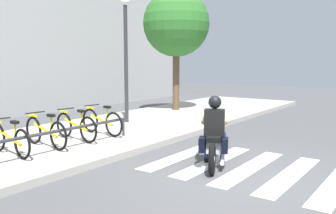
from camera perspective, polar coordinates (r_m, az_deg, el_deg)
ground_plane at (r=6.87m, az=10.37°, el=-10.72°), size 48.00×48.00×0.00m
sidewalk at (r=9.72m, az=-15.40°, el=-5.07°), size 24.00×4.40×0.15m
crosswalk_stripe_1 at (r=7.22m, az=18.64°, el=-10.07°), size 2.80×0.40×0.01m
crosswalk_stripe_2 at (r=7.47m, az=12.70°, el=-9.26°), size 2.80×0.40×0.01m
crosswalk_stripe_3 at (r=7.81m, az=7.24°, el=-8.42°), size 2.80×0.40×0.01m
crosswalk_stripe_4 at (r=8.20m, az=2.28°, el=-7.60°), size 2.80×0.40×0.01m
motorcycle at (r=7.53m, az=7.35°, el=-5.50°), size 1.92×1.03×1.20m
rider at (r=7.38m, az=7.33°, el=-2.89°), size 0.76×0.70×1.42m
bicycle_2 at (r=8.25m, az=-23.63°, el=-4.62°), size 0.48×1.66×0.75m
bicycle_3 at (r=8.71m, az=-18.69°, el=-3.71°), size 0.48×1.68×0.78m
bicycle_4 at (r=9.24m, az=-14.29°, el=-2.95°), size 0.48×1.64×0.78m
bicycle_5 at (r=9.81m, az=-10.39°, el=-2.24°), size 0.48×1.62×0.79m
bike_rack at (r=8.01m, az=-18.94°, el=-4.17°), size 4.96×0.07×0.49m
street_lamp at (r=11.64m, az=-6.64°, el=9.11°), size 0.28×0.28×4.09m
tree_near_rack at (r=14.61m, az=1.29°, el=12.90°), size 2.61×2.61×4.88m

